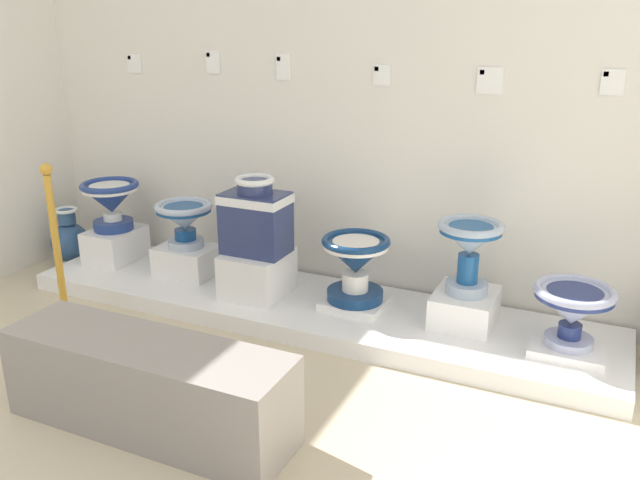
% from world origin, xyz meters
% --- Properties ---
extents(wall_back, '(4.43, 0.06, 3.22)m').
position_xyz_m(wall_back, '(2.12, 2.90, 1.61)').
color(wall_back, silver).
rests_on(wall_back, ground_plane).
extents(display_platform, '(3.49, 0.76, 0.10)m').
position_xyz_m(display_platform, '(2.12, 2.47, 0.05)').
color(display_platform, white).
rests_on(display_platform, ground_plane).
extents(plinth_block_leftmost, '(0.29, 0.37, 0.21)m').
position_xyz_m(plinth_block_leftmost, '(0.64, 2.53, 0.20)').
color(plinth_block_leftmost, white).
rests_on(plinth_block_leftmost, display_platform).
extents(antique_toilet_leftmost, '(0.38, 0.38, 0.32)m').
position_xyz_m(antique_toilet_leftmost, '(0.64, 2.53, 0.52)').
color(antique_toilet_leftmost, navy).
rests_on(antique_toilet_leftmost, plinth_block_leftmost).
extents(plinth_block_slender_white, '(0.37, 0.28, 0.19)m').
position_xyz_m(plinth_block_slender_white, '(1.25, 2.51, 0.19)').
color(plinth_block_slender_white, white).
rests_on(plinth_block_slender_white, display_platform).
extents(antique_toilet_slender_white, '(0.36, 0.36, 0.29)m').
position_xyz_m(antique_toilet_slender_white, '(1.25, 2.51, 0.48)').
color(antique_toilet_slender_white, '#ABBCD3').
rests_on(antique_toilet_slender_white, plinth_block_slender_white).
extents(plinth_block_squat_floral, '(0.34, 0.39, 0.26)m').
position_xyz_m(plinth_block_squat_floral, '(1.81, 2.43, 0.23)').
color(plinth_block_squat_floral, white).
rests_on(plinth_block_squat_floral, display_platform).
extents(antique_toilet_squat_floral, '(0.37, 0.25, 0.45)m').
position_xyz_m(antique_toilet_squat_floral, '(1.81, 2.43, 0.58)').
color(antique_toilet_squat_floral, navy).
rests_on(antique_toilet_squat_floral, plinth_block_squat_floral).
extents(plinth_block_pale_glazed, '(0.35, 0.30, 0.05)m').
position_xyz_m(plinth_block_pale_glazed, '(2.40, 2.49, 0.12)').
color(plinth_block_pale_glazed, white).
rests_on(plinth_block_pale_glazed, display_platform).
extents(antique_toilet_pale_glazed, '(0.38, 0.38, 0.37)m').
position_xyz_m(antique_toilet_pale_glazed, '(2.40, 2.49, 0.38)').
color(antique_toilet_pale_glazed, navy).
rests_on(antique_toilet_pale_glazed, plinth_block_pale_glazed).
extents(plinth_block_broad_patterned, '(0.32, 0.38, 0.17)m').
position_xyz_m(plinth_block_broad_patterned, '(3.01, 2.55, 0.18)').
color(plinth_block_broad_patterned, white).
rests_on(plinth_block_broad_patterned, display_platform).
extents(antique_toilet_broad_patterned, '(0.34, 0.34, 0.39)m').
position_xyz_m(antique_toilet_broad_patterned, '(3.01, 2.55, 0.55)').
color(antique_toilet_broad_patterned, '#A0B4CC').
rests_on(antique_toilet_broad_patterned, plinth_block_broad_patterned).
extents(plinth_block_rightmost, '(0.35, 0.30, 0.04)m').
position_xyz_m(plinth_block_rightmost, '(3.55, 2.43, 0.12)').
color(plinth_block_rightmost, white).
rests_on(plinth_block_rightmost, display_platform).
extents(antique_toilet_rightmost, '(0.38, 0.38, 0.30)m').
position_xyz_m(antique_toilet_rightmost, '(3.55, 2.43, 0.35)').
color(antique_toilet_rightmost, '#A6AED3').
rests_on(antique_toilet_rightmost, plinth_block_rightmost).
extents(info_placard_first, '(0.11, 0.01, 0.12)m').
position_xyz_m(info_placard_first, '(0.66, 2.86, 1.37)').
color(info_placard_first, white).
extents(info_placard_second, '(0.10, 0.01, 0.14)m').
position_xyz_m(info_placard_second, '(1.28, 2.86, 1.40)').
color(info_placard_second, white).
extents(info_placard_third, '(0.09, 0.01, 0.15)m').
position_xyz_m(info_placard_third, '(1.77, 2.86, 1.38)').
color(info_placard_third, white).
extents(info_placard_fourth, '(0.10, 0.01, 0.11)m').
position_xyz_m(info_placard_fourth, '(2.39, 2.86, 1.35)').
color(info_placard_fourth, white).
extents(info_placard_fifth, '(0.14, 0.01, 0.14)m').
position_xyz_m(info_placard_fifth, '(2.99, 2.86, 1.35)').
color(info_placard_fifth, white).
extents(info_placard_sixth, '(0.11, 0.01, 0.13)m').
position_xyz_m(info_placard_sixth, '(3.58, 2.86, 1.36)').
color(info_placard_sixth, white).
extents(decorative_vase_companion, '(0.26, 0.26, 0.41)m').
position_xyz_m(decorative_vase_companion, '(0.25, 2.51, 0.18)').
color(decorative_vase_companion, white).
rests_on(decorative_vase_companion, ground_plane).
extents(stanchion_post_near_left, '(0.25, 0.25, 0.94)m').
position_xyz_m(stanchion_post_near_left, '(0.97, 1.74, 0.28)').
color(stanchion_post_near_left, gold).
rests_on(stanchion_post_near_left, ground_plane).
extents(museum_bench, '(1.27, 0.36, 0.40)m').
position_xyz_m(museum_bench, '(2.00, 1.19, 0.20)').
color(museum_bench, gray).
rests_on(museum_bench, ground_plane).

